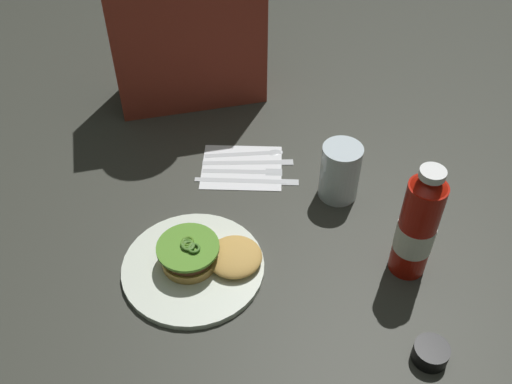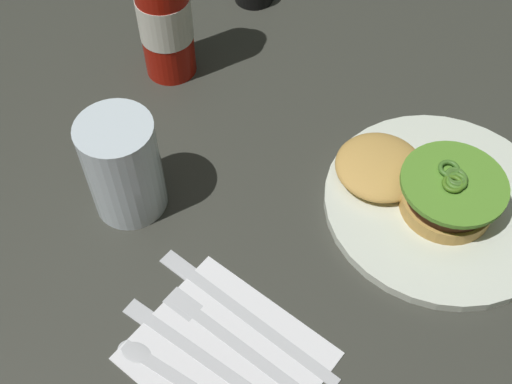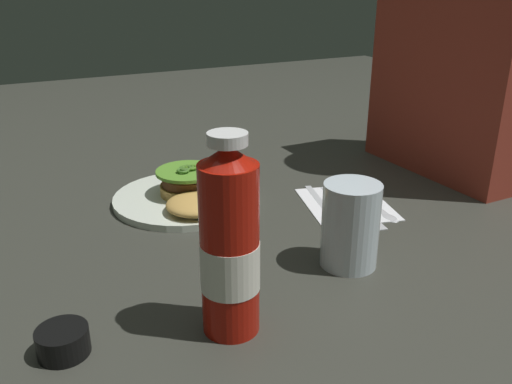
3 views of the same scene
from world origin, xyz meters
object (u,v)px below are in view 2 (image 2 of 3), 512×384
object	(u,v)px
fork_utensil	(222,332)
spoon_utensil	(172,374)
burger_sandwich	(423,184)
napkin	(227,356)
butter_knife	(196,351)
dinner_plate	(440,203)
water_glass	(123,167)
ketchup_bottle	(162,2)
steak_knife	(234,305)

from	to	relation	value
fork_utensil	spoon_utensil	distance (m)	0.06
burger_sandwich	napkin	size ratio (longest dim) A/B	1.08
fork_utensil	butter_knife	xyz separation A→B (m)	(0.02, 0.03, 0.00)
spoon_utensil	burger_sandwich	bearing A→B (deg)	-119.19
dinner_plate	butter_knife	size ratio (longest dim) A/B	1.31
water_glass	napkin	size ratio (longest dim) A/B	0.71
dinner_plate	spoon_utensil	xyz separation A→B (m)	(0.19, 0.29, -0.00)
napkin	fork_utensil	bearing A→B (deg)	-54.04
burger_sandwich	ketchup_bottle	distance (m)	0.38
water_glass	fork_utensil	xyz separation A→B (m)	(-0.16, 0.11, -0.06)
dinner_plate	spoon_utensil	world-z (taller)	dinner_plate
fork_utensil	water_glass	bearing A→B (deg)	-33.52
ketchup_bottle	steak_knife	bearing A→B (deg)	127.40
burger_sandwich	napkin	bearing A→B (deg)	64.10
dinner_plate	water_glass	bearing A→B (deg)	21.55
ketchup_bottle	dinner_plate	bearing A→B (deg)	167.53
spoon_utensil	napkin	bearing A→B (deg)	-136.36
dinner_plate	fork_utensil	size ratio (longest dim) A/B	1.51
ketchup_bottle	napkin	xyz separation A→B (m)	(-0.24, 0.34, -0.11)
dinner_plate	napkin	distance (m)	0.29
steak_knife	butter_knife	size ratio (longest dim) A/B	1.09
spoon_utensil	water_glass	bearing A→B (deg)	-50.24
water_glass	steak_knife	bearing A→B (deg)	154.58
burger_sandwich	ketchup_bottle	world-z (taller)	ketchup_bottle
butter_knife	spoon_utensil	world-z (taller)	same
steak_knife	fork_utensil	xyz separation A→B (m)	(-0.00, 0.03, 0.00)
ketchup_bottle	napkin	size ratio (longest dim) A/B	1.37
burger_sandwich	napkin	xyz separation A→B (m)	(0.12, 0.25, -0.03)
ketchup_bottle	spoon_utensil	xyz separation A→B (m)	(-0.20, 0.38, -0.10)
burger_sandwich	napkin	distance (m)	0.28
fork_utensil	dinner_plate	bearing A→B (deg)	-124.42
burger_sandwich	water_glass	bearing A→B (deg)	22.91
water_glass	butter_knife	distance (m)	0.21
dinner_plate	butter_knife	distance (m)	0.32
water_glass	butter_knife	world-z (taller)	water_glass
ketchup_bottle	butter_knife	xyz separation A→B (m)	(-0.21, 0.35, -0.10)
dinner_plate	fork_utensil	world-z (taller)	dinner_plate
water_glass	fork_utensil	size ratio (longest dim) A/B	0.71
butter_knife	steak_knife	bearing A→B (deg)	-103.99
steak_knife	spoon_utensil	xyz separation A→B (m)	(0.02, 0.09, 0.00)
water_glass	napkin	bearing A→B (deg)	144.32
steak_knife	burger_sandwich	bearing A→B (deg)	-124.07
steak_knife	butter_knife	bearing A→B (deg)	76.01
ketchup_bottle	steak_knife	distance (m)	0.38
ketchup_bottle	spoon_utensil	size ratio (longest dim) A/B	1.35
ketchup_bottle	steak_knife	size ratio (longest dim) A/B	1.09
steak_knife	fork_utensil	size ratio (longest dim) A/B	1.27
water_glass	steak_knife	world-z (taller)	water_glass
fork_utensil	spoon_utensil	size ratio (longest dim) A/B	0.98
steak_knife	water_glass	bearing A→B (deg)	-25.42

